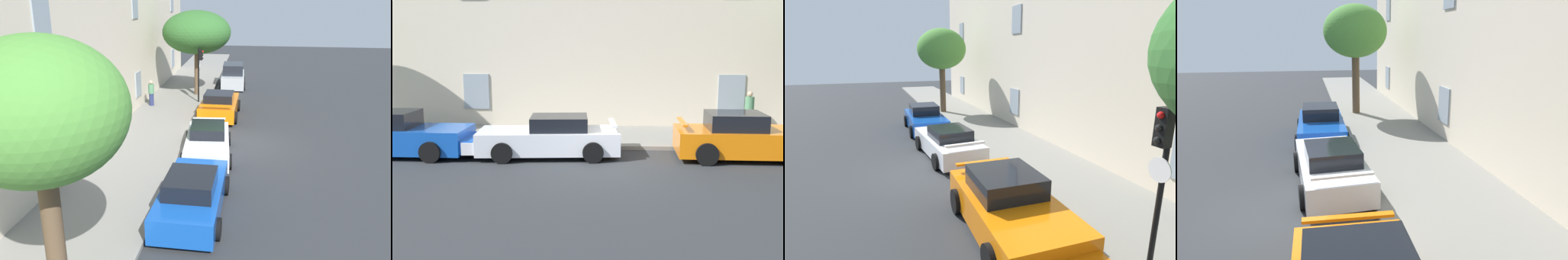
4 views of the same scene
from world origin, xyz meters
The scene contains 7 objects.
ground_plane centered at (0.00, 0.00, 0.00)m, with size 80.00×80.00×0.00m, color #2B2D30.
sidewalk centered at (0.00, 4.52, 0.07)m, with size 60.00×4.08×0.14m, color gray.
building_facade centered at (0.00, 8.11, 5.20)m, with size 40.64×3.61×10.35m.
sportscar_red_lead centered at (-6.43, 1.38, 0.63)m, with size 5.07×2.18×1.47m.
sportscar_yellow_flank centered at (-1.78, 1.46, 0.59)m, with size 5.04×2.35×1.33m.
sportscar_white_middle centered at (4.80, 1.48, 0.64)m, with size 4.74×2.30×1.48m.
pedestrian_admiring centered at (6.01, 5.89, 0.95)m, with size 0.49×0.49×1.59m.
Camera 2 is at (0.42, -13.54, 3.64)m, focal length 43.51 mm.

